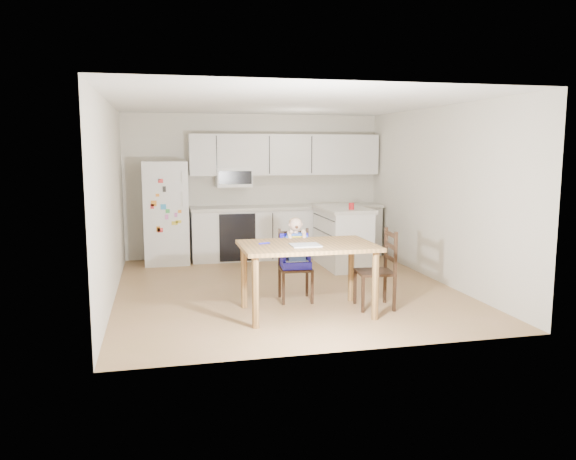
{
  "coord_description": "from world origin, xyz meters",
  "views": [
    {
      "loc": [
        -1.66,
        -7.33,
        1.9
      ],
      "look_at": [
        -0.1,
        -0.6,
        0.9
      ],
      "focal_mm": 35.0,
      "sensor_mm": 36.0,
      "label": 1
    }
  ],
  "objects_px": {
    "red_cup": "(351,206)",
    "chair_side": "(383,264)",
    "dining_table": "(307,253)",
    "kitchen_island": "(342,237)",
    "refrigerator": "(166,213)",
    "chair_booster": "(295,250)"
  },
  "relations": [
    {
      "from": "refrigerator",
      "to": "chair_side",
      "type": "relative_size",
      "value": 1.79
    },
    {
      "from": "red_cup",
      "to": "chair_side",
      "type": "distance_m",
      "value": 2.06
    },
    {
      "from": "dining_table",
      "to": "chair_side",
      "type": "relative_size",
      "value": 1.61
    },
    {
      "from": "kitchen_island",
      "to": "chair_booster",
      "type": "distance_m",
      "value": 2.19
    },
    {
      "from": "red_cup",
      "to": "chair_side",
      "type": "height_order",
      "value": "red_cup"
    },
    {
      "from": "kitchen_island",
      "to": "dining_table",
      "type": "height_order",
      "value": "kitchen_island"
    },
    {
      "from": "refrigerator",
      "to": "dining_table",
      "type": "height_order",
      "value": "refrigerator"
    },
    {
      "from": "kitchen_island",
      "to": "dining_table",
      "type": "relative_size",
      "value": 0.86
    },
    {
      "from": "refrigerator",
      "to": "red_cup",
      "type": "bearing_deg",
      "value": -25.62
    },
    {
      "from": "chair_side",
      "to": "dining_table",
      "type": "bearing_deg",
      "value": -81.88
    },
    {
      "from": "chair_booster",
      "to": "chair_side",
      "type": "height_order",
      "value": "chair_booster"
    },
    {
      "from": "kitchen_island",
      "to": "refrigerator",
      "type": "bearing_deg",
      "value": 161.46
    },
    {
      "from": "red_cup",
      "to": "refrigerator",
      "type": "bearing_deg",
      "value": 154.38
    },
    {
      "from": "red_cup",
      "to": "dining_table",
      "type": "bearing_deg",
      "value": -121.51
    },
    {
      "from": "kitchen_island",
      "to": "chair_side",
      "type": "height_order",
      "value": "kitchen_island"
    },
    {
      "from": "refrigerator",
      "to": "chair_side",
      "type": "bearing_deg",
      "value": -53.15
    },
    {
      "from": "kitchen_island",
      "to": "chair_booster",
      "type": "xyz_separation_m",
      "value": [
        -1.23,
        -1.81,
        0.15
      ]
    },
    {
      "from": "refrigerator",
      "to": "chair_booster",
      "type": "relative_size",
      "value": 1.61
    },
    {
      "from": "refrigerator",
      "to": "chair_booster",
      "type": "distance_m",
      "value": 3.15
    },
    {
      "from": "chair_booster",
      "to": "chair_side",
      "type": "bearing_deg",
      "value": -26.87
    },
    {
      "from": "refrigerator",
      "to": "chair_side",
      "type": "xyz_separation_m",
      "value": [
        2.48,
        -3.31,
        -0.31
      ]
    },
    {
      "from": "chair_booster",
      "to": "dining_table",
      "type": "bearing_deg",
      "value": -85.84
    }
  ]
}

